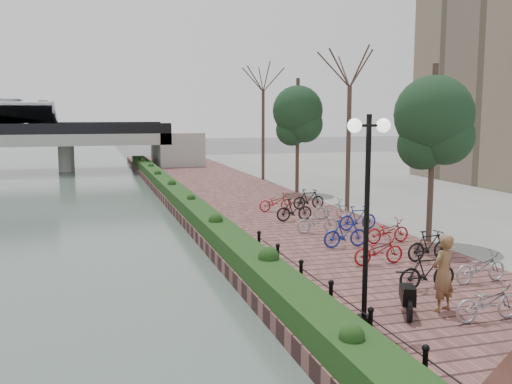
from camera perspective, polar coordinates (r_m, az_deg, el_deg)
name	(u,v)px	position (r m, az deg, el deg)	size (l,w,h in m)	color
promenade	(260,215)	(28.26, 0.40, -2.28)	(8.00, 75.00, 0.50)	brown
hedge	(184,199)	(29.82, -7.26, -0.73)	(1.10, 56.00, 0.60)	#193513
chain_fence	(349,311)	(13.13, 9.29, -11.70)	(0.10, 14.10, 0.70)	black
lamppost	(368,173)	(12.92, 11.12, 1.88)	(1.02, 0.32, 4.71)	black
motorcycle	(407,295)	(14.20, 14.86, -9.97)	(0.44, 1.41, 0.88)	black
pedestrian	(443,273)	(14.48, 18.20, -7.70)	(0.68, 0.45, 1.87)	brown
bicycle_parking	(366,232)	(21.01, 10.99, -3.96)	(2.40, 17.32, 1.00)	#9A999D
street_trees	(382,150)	(24.96, 12.52, 4.14)	(3.20, 37.12, 6.80)	#31231D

